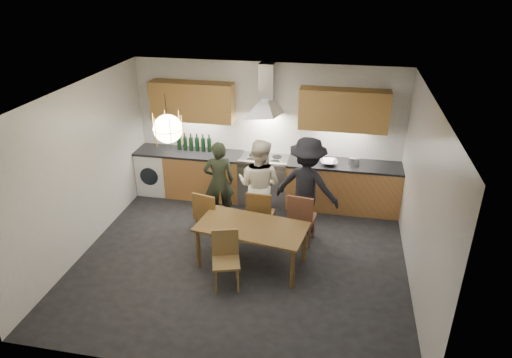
% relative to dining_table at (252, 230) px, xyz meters
% --- Properties ---
extents(ground, '(5.00, 5.00, 0.00)m').
position_rel_dining_table_xyz_m(ground, '(-0.18, 0.11, -0.60)').
color(ground, black).
rests_on(ground, ground).
extents(room_shell, '(5.02, 4.52, 2.61)m').
position_rel_dining_table_xyz_m(room_shell, '(-0.18, 0.11, 1.11)').
color(room_shell, white).
rests_on(room_shell, ground).
extents(counter_run, '(5.00, 0.62, 0.90)m').
position_rel_dining_table_xyz_m(counter_run, '(-0.16, 2.06, -0.15)').
color(counter_run, tan).
rests_on(counter_run, ground).
extents(range_stove, '(0.90, 0.60, 0.92)m').
position_rel_dining_table_xyz_m(range_stove, '(-0.18, 2.05, -0.16)').
color(range_stove, silver).
rests_on(range_stove, ground).
extents(wall_fixtures, '(4.30, 0.54, 1.10)m').
position_rel_dining_table_xyz_m(wall_fixtures, '(-0.18, 2.18, 1.27)').
color(wall_fixtures, tan).
rests_on(wall_fixtures, ground).
extents(pendant_lamp, '(0.43, 0.43, 0.70)m').
position_rel_dining_table_xyz_m(pendant_lamp, '(-1.18, 0.01, 1.50)').
color(pendant_lamp, black).
rests_on(pendant_lamp, ground).
extents(dining_table, '(1.71, 1.04, 0.68)m').
position_rel_dining_table_xyz_m(dining_table, '(0.00, 0.00, 0.00)').
color(dining_table, brown).
rests_on(dining_table, ground).
extents(chair_back_left, '(0.49, 0.49, 0.89)m').
position_rel_dining_table_xyz_m(chair_back_left, '(-0.83, 0.51, -0.09)').
color(chair_back_left, brown).
rests_on(chair_back_left, ground).
extents(chair_back_mid, '(0.42, 0.42, 0.90)m').
position_rel_dining_table_xyz_m(chair_back_mid, '(-0.01, 0.69, -0.08)').
color(chair_back_mid, brown).
rests_on(chair_back_mid, ground).
extents(chair_back_right, '(0.46, 0.46, 0.91)m').
position_rel_dining_table_xyz_m(chair_back_right, '(0.66, 0.69, -0.07)').
color(chair_back_right, brown).
rests_on(chair_back_right, ground).
extents(chair_front, '(0.47, 0.47, 0.84)m').
position_rel_dining_table_xyz_m(chair_front, '(-0.27, -0.51, -0.12)').
color(chair_front, brown).
rests_on(chair_front, ground).
extents(person_left, '(0.62, 0.51, 1.46)m').
position_rel_dining_table_xyz_m(person_left, '(-0.84, 1.26, 0.13)').
color(person_left, black).
rests_on(person_left, ground).
extents(person_mid, '(0.91, 0.79, 1.61)m').
position_rel_dining_table_xyz_m(person_mid, '(-0.10, 1.10, 0.21)').
color(person_mid, '#EFE6CE').
rests_on(person_mid, ground).
extents(person_right, '(1.21, 0.87, 1.68)m').
position_rel_dining_table_xyz_m(person_right, '(0.70, 1.14, 0.24)').
color(person_right, black).
rests_on(person_right, ground).
extents(mixing_bowl, '(0.34, 0.34, 0.08)m').
position_rel_dining_table_xyz_m(mixing_bowl, '(1.01, 1.97, 0.34)').
color(mixing_bowl, '#AFAFB2').
rests_on(mixing_bowl, counter_run).
extents(stock_pot, '(0.25, 0.25, 0.15)m').
position_rel_dining_table_xyz_m(stock_pot, '(1.44, 2.03, 0.38)').
color(stock_pot, silver).
rests_on(stock_pot, counter_run).
extents(wine_bottles, '(0.69, 0.08, 0.34)m').
position_rel_dining_table_xyz_m(wine_bottles, '(-1.56, 2.16, 0.47)').
color(wine_bottles, black).
rests_on(wine_bottles, counter_run).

